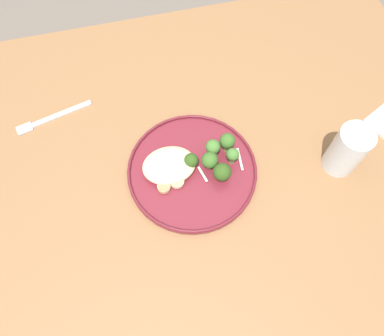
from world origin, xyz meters
TOP-DOWN VIEW (x-y plane):
  - ground at (0.00, 0.00)m, footprint 6.00×6.00m
  - wooden_dining_table at (0.00, 0.00)m, footprint 1.40×1.00m
  - dinner_plate at (-0.05, -0.00)m, footprint 0.29×0.29m
  - noodle_bed at (-0.00, -0.02)m, footprint 0.12×0.09m
  - seared_scallop_front_small at (-0.00, -0.01)m, footprint 0.04×0.04m
  - seared_scallop_half_hidden at (0.02, -0.03)m, footprint 0.02×0.02m
  - seared_scallop_rear_pale at (-0.01, 0.02)m, footprint 0.03×0.03m
  - seared_scallop_large_seared at (0.02, 0.03)m, footprint 0.03×0.03m
  - seared_scallop_tilted_round at (-0.01, -0.05)m, footprint 0.02×0.02m
  - broccoli_floret_near_rim at (-0.11, 0.03)m, footprint 0.04×0.04m
  - broccoli_floret_tall_stalk at (-0.10, -0.03)m, footprint 0.03×0.03m
  - broccoli_floret_front_edge at (-0.14, -0.03)m, footprint 0.03×0.03m
  - broccoli_floret_center_pile at (-0.05, -0.01)m, footprint 0.03×0.03m
  - broccoli_floret_rear_charred at (-0.09, -0.00)m, footprint 0.04×0.04m
  - broccoli_floret_left_leaning at (-0.14, -0.00)m, footprint 0.03×0.03m
  - onion_sliver_curled_piece at (-0.07, 0.02)m, footprint 0.01×0.04m
  - onion_sliver_short_strip at (-0.11, -0.03)m, footprint 0.02×0.06m
  - onion_sliver_pale_crescent at (-0.16, -0.00)m, footprint 0.01×0.06m
  - water_glass at (-0.38, 0.06)m, footprint 0.07×0.07m
  - dinner_fork at (0.25, -0.22)m, footprint 0.19×0.06m

SIDE VIEW (x-z plane):
  - ground at x=0.00m, z-range 0.00..0.00m
  - wooden_dining_table at x=0.00m, z-range 0.29..1.03m
  - dinner_fork at x=0.25m, z-range 0.74..0.74m
  - dinner_plate at x=-0.05m, z-range 0.74..0.76m
  - onion_sliver_curled_piece at x=-0.07m, z-range 0.75..0.76m
  - onion_sliver_short_strip at x=-0.11m, z-range 0.75..0.76m
  - onion_sliver_pale_crescent at x=-0.16m, z-range 0.75..0.76m
  - seared_scallop_rear_pale at x=-0.01m, z-range 0.75..0.77m
  - seared_scallop_front_small at x=0.00m, z-range 0.75..0.77m
  - seared_scallop_large_seared at x=0.02m, z-range 0.75..0.77m
  - seared_scallop_half_hidden at x=0.02m, z-range 0.75..0.77m
  - seared_scallop_tilted_round at x=-0.01m, z-range 0.75..0.77m
  - noodle_bed at x=0.00m, z-range 0.75..0.78m
  - broccoli_floret_center_pile at x=-0.05m, z-range 0.75..0.80m
  - broccoli_floret_near_rim at x=-0.11m, z-range 0.75..0.80m
  - broccoli_floret_rear_charred at x=-0.09m, z-range 0.76..0.81m
  - broccoli_floret_left_leaning at x=-0.14m, z-range 0.76..0.81m
  - broccoli_floret_tall_stalk at x=-0.10m, z-range 0.76..0.81m
  - broccoli_floret_front_edge at x=-0.14m, z-range 0.76..0.81m
  - water_glass at x=-0.38m, z-range 0.73..0.86m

